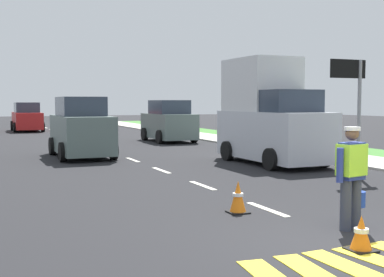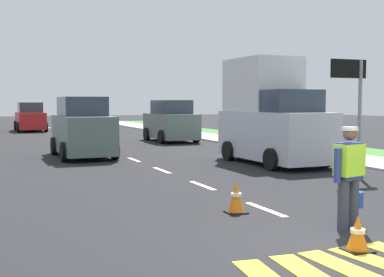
# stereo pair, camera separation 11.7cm
# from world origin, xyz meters

# --- Properties ---
(ground_plane) EXTENTS (96.00, 96.00, 0.00)m
(ground_plane) POSITION_xyz_m (0.00, 21.00, 0.00)
(ground_plane) COLOR black
(sidewalk_right) EXTENTS (2.40, 72.00, 0.14)m
(sidewalk_right) POSITION_xyz_m (7.20, 10.00, 0.00)
(sidewalk_right) COLOR #B2ADA3
(sidewalk_right) RESTS_ON ground
(grass_verge_right) EXTENTS (2.40, 72.00, 0.06)m
(grass_verge_right) POSITION_xyz_m (9.60, 10.00, 0.00)
(grass_verge_right) COLOR #478438
(grass_verge_right) RESTS_ON ground
(lane_center_line) EXTENTS (0.14, 46.40, 0.01)m
(lane_center_line) POSITION_xyz_m (0.00, 25.20, 0.00)
(lane_center_line) COLOR silver
(lane_center_line) RESTS_ON ground
(road_worker) EXTENTS (0.74, 0.47, 1.67)m
(road_worker) POSITION_xyz_m (0.46, 0.89, 0.93)
(road_worker) COLOR #383D4C
(road_worker) RESTS_ON ground
(lane_direction_sign) EXTENTS (1.16, 0.11, 3.20)m
(lane_direction_sign) POSITION_xyz_m (4.30, 5.37, 2.41)
(lane_direction_sign) COLOR gray
(lane_direction_sign) RESTS_ON ground
(traffic_cone_near) EXTENTS (0.36, 0.36, 0.61)m
(traffic_cone_near) POSITION_xyz_m (-0.66, 2.67, 0.30)
(traffic_cone_near) COLOR black
(traffic_cone_near) RESTS_ON ground
(traffic_cone_far) EXTENTS (0.36, 0.36, 0.50)m
(traffic_cone_far) POSITION_xyz_m (-0.24, -0.13, 0.25)
(traffic_cone_far) COLOR black
(traffic_cone_far) RESTS_ON ground
(delivery_truck) EXTENTS (2.16, 4.60, 3.54)m
(delivery_truck) POSITION_xyz_m (3.99, 9.04, 1.61)
(delivery_truck) COLOR silver
(delivery_truck) RESTS_ON ground
(car_oncoming_lead) EXTENTS (2.00, 4.04, 2.24)m
(car_oncoming_lead) POSITION_xyz_m (-1.49, 13.37, 1.04)
(car_oncoming_lead) COLOR slate
(car_oncoming_lead) RESTS_ON ground
(car_parked_far) EXTENTS (2.05, 3.88, 2.14)m
(car_parked_far) POSITION_xyz_m (4.11, 19.00, 0.99)
(car_parked_far) COLOR slate
(car_parked_far) RESTS_ON ground
(car_oncoming_third) EXTENTS (2.02, 4.32, 2.01)m
(car_oncoming_third) POSITION_xyz_m (-1.76, 31.53, 0.93)
(car_oncoming_third) COLOR red
(car_oncoming_third) RESTS_ON ground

